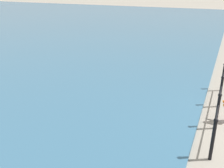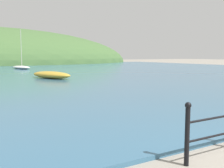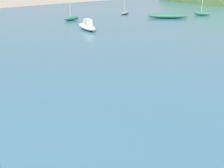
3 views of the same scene
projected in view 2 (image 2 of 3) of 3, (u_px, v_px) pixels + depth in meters
name	position (u px, v px, depth m)	size (l,w,h in m)	color
water	(13.00, 71.00, 32.12)	(80.00, 60.00, 0.10)	#386684
boat_mid_harbor	(51.00, 75.00, 22.09)	(3.02, 4.50, 0.60)	gold
boat_far_left	(21.00, 67.00, 37.22)	(2.47, 4.79, 5.49)	silver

